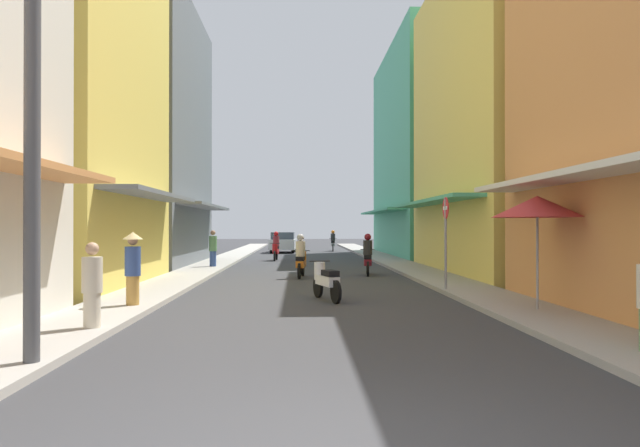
% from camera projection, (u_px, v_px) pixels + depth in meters
% --- Properties ---
extents(ground_plane, '(117.86, 117.86, 0.00)m').
position_uv_depth(ground_plane, '(307.00, 265.00, 27.07)').
color(ground_plane, '#38383A').
extents(sidewalk_left, '(1.76, 61.57, 0.12)m').
position_uv_depth(sidewalk_left, '(214.00, 264.00, 26.91)').
color(sidewalk_left, '#ADA89E').
rests_on(sidewalk_left, ground).
extents(sidewalk_right, '(1.76, 61.57, 0.12)m').
position_uv_depth(sidewalk_right, '(398.00, 264.00, 27.24)').
color(sidewalk_right, '#9E9991').
rests_on(sidewalk_right, ground).
extents(building_left_mid, '(7.05, 8.27, 14.27)m').
position_uv_depth(building_left_mid, '(38.00, 52.00, 17.21)').
color(building_left_mid, '#EFD159').
rests_on(building_left_mid, ground).
extents(building_left_far, '(7.05, 10.01, 12.21)m').
position_uv_depth(building_left_far, '(132.00, 137.00, 26.91)').
color(building_left_far, slate).
rests_on(building_left_far, ground).
extents(building_right_mid, '(7.05, 11.46, 12.03)m').
position_uv_depth(building_right_mid, '(519.00, 121.00, 22.35)').
color(building_right_mid, '#EFD159').
rests_on(building_right_mid, ground).
extents(building_right_far, '(7.05, 13.99, 13.07)m').
position_uv_depth(building_right_far, '(435.00, 153.00, 36.02)').
color(building_right_far, '#4CB28C').
rests_on(building_right_far, ground).
extents(motorbike_red, '(0.55, 1.81, 1.58)m').
position_uv_depth(motorbike_red, '(276.00, 248.00, 30.94)').
color(motorbike_red, black).
rests_on(motorbike_red, ground).
extents(motorbike_orange, '(0.55, 1.81, 1.58)m').
position_uv_depth(motorbike_orange, '(301.00, 258.00, 20.46)').
color(motorbike_orange, black).
rests_on(motorbike_orange, ground).
extents(motorbike_maroon, '(0.55, 1.81, 1.58)m').
position_uv_depth(motorbike_maroon, '(368.00, 257.00, 21.55)').
color(motorbike_maroon, black).
rests_on(motorbike_maroon, ground).
extents(motorbike_white, '(0.74, 1.75, 0.96)m').
position_uv_depth(motorbike_white, '(326.00, 280.00, 14.16)').
color(motorbike_white, black).
rests_on(motorbike_white, ground).
extents(motorbike_silver, '(0.55, 1.81, 1.58)m').
position_uv_depth(motorbike_silver, '(333.00, 242.00, 42.91)').
color(motorbike_silver, black).
rests_on(motorbike_silver, ground).
extents(parked_car, '(1.91, 4.16, 1.45)m').
position_uv_depth(parked_car, '(283.00, 242.00, 40.49)').
color(parked_car, silver).
rests_on(parked_car, ground).
extents(pedestrian_midway, '(0.34, 0.34, 1.69)m').
position_uv_depth(pedestrian_midway, '(213.00, 250.00, 24.62)').
color(pedestrian_midway, '#334C8C').
rests_on(pedestrian_midway, ground).
extents(pedestrian_crossing, '(0.44, 0.44, 1.72)m').
position_uv_depth(pedestrian_crossing, '(133.00, 266.00, 12.45)').
color(pedestrian_crossing, '#BF8C3F').
rests_on(pedestrian_crossing, ground).
extents(pedestrian_far, '(0.34, 0.34, 1.57)m').
position_uv_depth(pedestrian_far, '(92.00, 289.00, 9.65)').
color(pedestrian_far, beige).
rests_on(pedestrian_far, ground).
extents(vendor_umbrella, '(1.86, 1.86, 2.48)m').
position_uv_depth(vendor_umbrella, '(537.00, 207.00, 11.81)').
color(vendor_umbrella, '#99999E').
rests_on(vendor_umbrella, ground).
extents(utility_pole, '(0.20, 1.20, 7.24)m').
position_uv_depth(utility_pole, '(32.00, 80.00, 7.21)').
color(utility_pole, '#4C4C4F').
rests_on(utility_pole, ground).
extents(street_sign_no_entry, '(0.07, 0.60, 2.65)m').
position_uv_depth(street_sign_no_entry, '(446.00, 231.00, 15.67)').
color(street_sign_no_entry, gray).
rests_on(street_sign_no_entry, ground).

